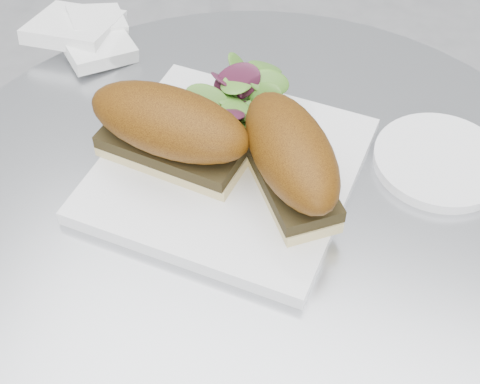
# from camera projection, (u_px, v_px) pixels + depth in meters

# --- Properties ---
(table) EXTENTS (0.70, 0.70, 0.73)m
(table) POSITION_uv_depth(u_px,v_px,m) (252.00, 339.00, 0.83)
(table) COLOR #B1B3B9
(table) RESTS_ON ground
(plate) EXTENTS (0.26, 0.26, 0.02)m
(plate) POSITION_uv_depth(u_px,v_px,m) (228.00, 169.00, 0.68)
(plate) COLOR white
(plate) RESTS_ON table
(sandwich_left) EXTENTS (0.18, 0.10, 0.08)m
(sandwich_left) POSITION_uv_depth(u_px,v_px,m) (169.00, 128.00, 0.64)
(sandwich_left) COLOR #D0B582
(sandwich_left) RESTS_ON plate
(sandwich_right) EXTENTS (0.15, 0.17, 0.08)m
(sandwich_right) POSITION_uv_depth(u_px,v_px,m) (290.00, 157.00, 0.62)
(sandwich_right) COLOR #D0B582
(sandwich_right) RESTS_ON plate
(salad) EXTENTS (0.10, 0.10, 0.05)m
(salad) POSITION_uv_depth(u_px,v_px,m) (236.00, 95.00, 0.70)
(salad) COLOR #669A32
(salad) RESTS_ON plate
(napkin) EXTENTS (0.16, 0.16, 0.02)m
(napkin) POSITION_uv_depth(u_px,v_px,m) (87.00, 41.00, 0.82)
(napkin) COLOR white
(napkin) RESTS_ON table
(saucer) EXTENTS (0.14, 0.14, 0.01)m
(saucer) POSITION_uv_depth(u_px,v_px,m) (440.00, 161.00, 0.69)
(saucer) COLOR white
(saucer) RESTS_ON table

